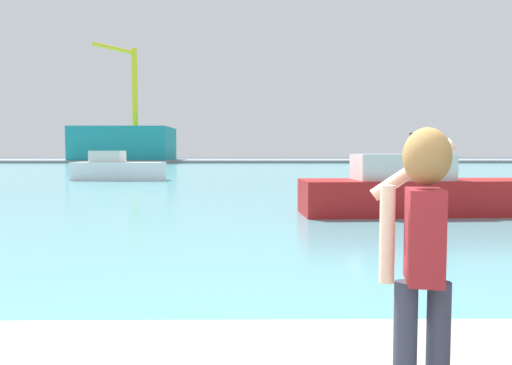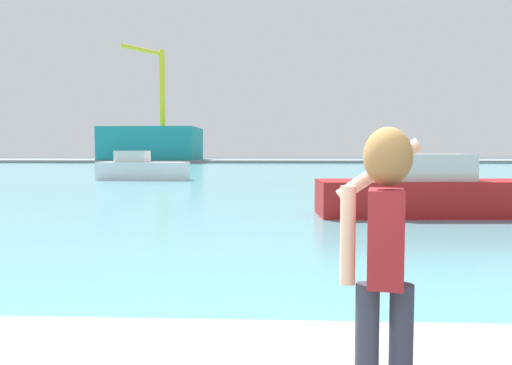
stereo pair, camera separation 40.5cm
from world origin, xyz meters
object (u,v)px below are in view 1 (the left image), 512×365
(warehouse_left, at_px, (125,144))
(port_crane, at_px, (131,95))
(boat_moored, at_px, (117,169))
(boat_moored_2, at_px, (428,192))
(person_photographer, at_px, (422,241))

(warehouse_left, height_order, port_crane, port_crane)
(boat_moored, relative_size, boat_moored_2, 0.73)
(person_photographer, bearing_deg, port_crane, 26.44)
(person_photographer, xyz_separation_m, warehouse_left, (-24.32, 88.56, 1.86))
(boat_moored_2, bearing_deg, port_crane, 107.72)
(person_photographer, bearing_deg, boat_moored_2, -8.18)
(person_photographer, bearing_deg, boat_moored, 29.91)
(port_crane, bearing_deg, person_photographer, -75.45)
(boat_moored_2, xyz_separation_m, port_crane, (-27.38, 72.44, 11.39))
(boat_moored_2, height_order, warehouse_left, warehouse_left)
(person_photographer, bearing_deg, warehouse_left, 27.25)
(person_photographer, xyz_separation_m, port_crane, (-22.36, 86.16, 10.53))
(boat_moored, relative_size, port_crane, 0.33)
(person_photographer, xyz_separation_m, boat_moored, (-10.77, 33.12, -0.80))
(person_photographer, height_order, boat_moored_2, person_photographer)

